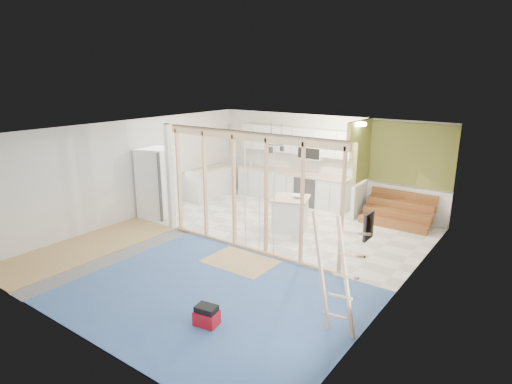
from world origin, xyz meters
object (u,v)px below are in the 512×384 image
Objects in this scene: fridge at (157,183)px; ladder at (336,275)px; toolbox at (207,316)px; island at (290,214)px.

fridge is 6.57m from ladder.
fridge is 4.74× the size of toolbox.
toolbox is at bearing -50.69° from fridge.
fridge is 5.62m from toolbox.
fridge is 1.69× the size of island.
fridge is at bearing 136.12° from toolbox.
island is 2.80× the size of toolbox.
island is 4.30m from ladder.
island is 0.61× the size of ladder.
fridge is at bearing 173.38° from ladder.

